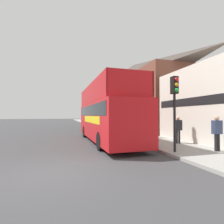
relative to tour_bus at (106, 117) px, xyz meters
name	(u,v)px	position (x,y,z in m)	size (l,w,h in m)	color
ground_plane	(60,128)	(-3.29, 14.76, -1.80)	(144.00, 144.00, 0.00)	#3D3D3F
sidewalk	(108,128)	(3.37, 11.76, -1.73)	(3.25, 108.00, 0.14)	#999993
brick_terrace_rear	(134,96)	(8.00, 13.39, 3.21)	(6.00, 23.85, 10.02)	brown
tour_bus	(106,117)	(0.00, 0.00, 0.00)	(2.57, 10.08, 4.10)	red
parked_car_ahead_of_bus	(95,126)	(0.66, 8.00, -1.14)	(1.84, 4.35, 1.41)	black
pedestrian_nearest	(217,130)	(4.33, -5.52, -0.60)	(0.46, 0.25, 1.76)	#232328
pedestrian_second	(178,127)	(4.02, -2.92, -0.64)	(0.45, 0.25, 1.70)	#232328
pedestrian_third	(148,125)	(3.54, 0.11, -0.67)	(0.43, 0.24, 1.64)	#232328
traffic_signal	(175,96)	(2.20, -5.11, 1.04)	(0.28, 0.42, 3.68)	black
lamp_post_nearest	(147,93)	(2.32, -2.01, 1.58)	(0.35, 0.35, 4.70)	black
lamp_post_second	(109,100)	(2.23, 7.23, 1.91)	(0.35, 0.35, 5.25)	black
lamp_post_third	(95,106)	(2.21, 16.47, 1.74)	(0.35, 0.35, 4.96)	black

